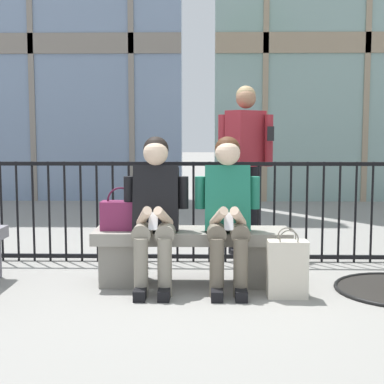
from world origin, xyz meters
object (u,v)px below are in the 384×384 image
Objects in this scene: seated_person_companion at (228,208)px; shopping_bag at (287,268)px; bystander_at_railing at (245,156)px; stone_bench at (192,251)px; seated_person_with_phone at (155,207)px; handbag_on_bench at (121,215)px.

seated_person_companion reaches higher than shopping_bag.
seated_person_companion is 0.66m from shopping_bag.
shopping_bag is 0.31× the size of bystander_at_railing.
seated_person_companion is 0.71× the size of bystander_at_railing.
stone_bench is at bearing 152.54° from shopping_bag.
seated_person_companion is at bearing 0.00° from seated_person_with_phone.
seated_person_with_phone is 2.30× the size of shopping_bag.
stone_bench is 3.03× the size of shopping_bag.
handbag_on_bench is at bearing -179.01° from stone_bench.
seated_person_with_phone and seated_person_companion have the same top height.
handbag_on_bench is at bearing 172.21° from seated_person_companion.
bystander_at_railing reaches higher than stone_bench.
seated_person_companion is 0.88m from handbag_on_bench.
handbag_on_bench reaches higher than stone_bench.
shopping_bag is at bearing -13.84° from seated_person_with_phone.
shopping_bag is at bearing -27.46° from stone_bench.
stone_bench is 1.32× the size of seated_person_with_phone.
stone_bench is 0.49m from seated_person_companion.
handbag_on_bench is at bearing 157.93° from seated_person_with_phone.
stone_bench is 0.65m from handbag_on_bench.
seated_person_companion is at bearing 150.47° from shopping_bag.
seated_person_companion reaches higher than handbag_on_bench.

